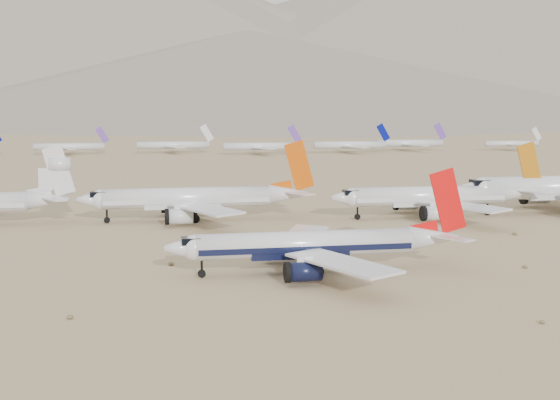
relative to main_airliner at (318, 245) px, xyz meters
name	(u,v)px	position (x,y,z in m)	size (l,w,h in m)	color
ground	(381,277)	(8.58, -4.69, -4.36)	(7000.00, 7000.00, 0.00)	#927B55
main_airliner	(318,245)	(0.00, 0.00, 0.00)	(44.96, 43.91, 15.87)	silver
row2_gold_tail	(438,196)	(41.02, 52.19, 0.44)	(48.25, 47.19, 17.18)	silver
row2_orange_tail	(197,198)	(-13.45, 57.59, 0.62)	(49.73, 48.65, 17.74)	silver
distant_storage_row	(105,147)	(-39.73, 292.40, -0.01)	(464.93, 62.43, 14.08)	silver
mountain_range	(174,29)	(78.75, 1643.32, 185.95)	(7354.00, 3024.00, 470.00)	slate
foothills	(475,79)	(535.25, 1095.31, 62.79)	(4637.50, 1395.00, 155.00)	slate
desert_scrub	(221,330)	(-18.34, -28.75, -4.08)	(219.83, 121.67, 0.63)	brown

